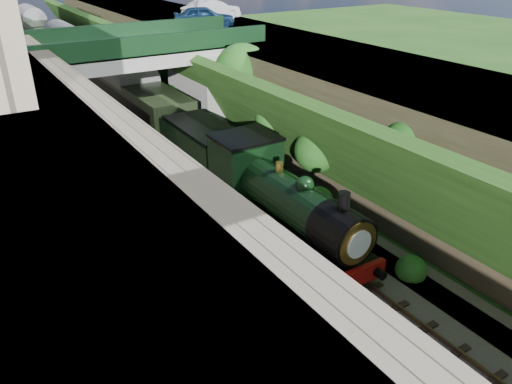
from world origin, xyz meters
TOP-DOWN VIEW (x-y plane):
  - ground at (0.00, 0.00)m, footprint 160.00×160.00m
  - trackbed at (0.00, 20.00)m, footprint 10.00×90.00m
  - retaining_wall at (-5.50, 20.00)m, footprint 1.00×90.00m
  - street_plateau_right at (9.50, 20.00)m, footprint 8.00×90.00m
  - embankment_slope at (4.99, 19.49)m, footprint 4.53×90.00m
  - track_left at (-2.00, 20.00)m, footprint 2.50×90.00m
  - track_right at (1.20, 20.00)m, footprint 2.50×90.00m
  - road_bridge at (0.94, 24.00)m, footprint 16.00×6.40m
  - tree at (5.91, 19.57)m, footprint 3.60×3.80m
  - car_blue at (7.84, 28.61)m, footprint 4.97×3.38m
  - car_silver at (9.95, 31.46)m, footprint 5.40×3.04m
  - locomotive at (1.20, 8.37)m, footprint 3.10×10.23m
  - tender at (1.20, 15.73)m, footprint 2.70×6.00m
  - coach_front at (1.20, 28.33)m, footprint 2.90×18.00m
  - coach_middle at (1.20, 47.13)m, footprint 2.90×18.00m
  - coach_rear at (1.20, 65.93)m, footprint 2.90×18.00m

SIDE VIEW (x-z plane):
  - ground at x=0.00m, z-range 0.00..0.00m
  - trackbed at x=0.00m, z-range 0.00..0.20m
  - track_left at x=-2.00m, z-range 0.15..0.35m
  - track_right at x=1.20m, z-range 0.15..0.35m
  - tender at x=1.20m, z-range 0.09..3.14m
  - locomotive at x=1.20m, z-range -0.02..3.81m
  - coach_front at x=1.20m, z-range 0.20..3.90m
  - coach_middle at x=1.20m, z-range 0.20..3.90m
  - coach_rear at x=1.20m, z-range 0.20..3.90m
  - embankment_slope at x=4.99m, z-range -0.44..5.92m
  - street_plateau_right at x=9.50m, z-range 0.00..6.25m
  - retaining_wall at x=-5.50m, z-range 0.00..7.00m
  - road_bridge at x=0.94m, z-range 0.45..7.70m
  - tree at x=5.91m, z-range 1.35..7.95m
  - car_blue at x=7.84m, z-range 6.25..7.82m
  - car_silver at x=9.95m, z-range 6.25..7.94m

